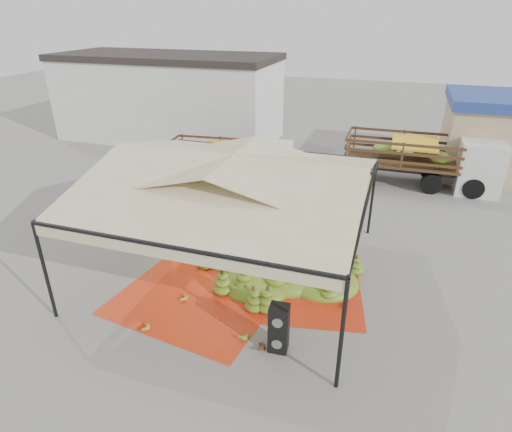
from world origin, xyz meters
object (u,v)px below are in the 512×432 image
(truck_left, at_px, (235,158))
(truck_right, at_px, (428,156))
(vendor, at_px, (323,210))
(banana_heap, at_px, (279,254))
(speaker_stack, at_px, (279,328))

(truck_left, height_order, truck_right, truck_right)
(truck_left, bearing_deg, truck_right, 10.21)
(vendor, distance_m, truck_left, 6.27)
(vendor, height_order, truck_right, truck_right)
(banana_heap, relative_size, truck_right, 0.82)
(speaker_stack, xyz_separation_m, vendor, (-0.20, 7.05, 0.13))
(banana_heap, bearing_deg, truck_left, 121.15)
(truck_right, bearing_deg, vendor, -122.39)
(speaker_stack, distance_m, truck_left, 11.93)
(truck_left, distance_m, truck_right, 9.40)
(banana_heap, xyz_separation_m, truck_left, (-4.30, 7.12, 0.66))
(banana_heap, xyz_separation_m, speaker_stack, (0.98, -3.56, 0.05))
(speaker_stack, bearing_deg, truck_right, 70.63)
(banana_heap, xyz_separation_m, truck_right, (4.71, 9.79, 0.89))
(vendor, bearing_deg, truck_left, -26.86)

